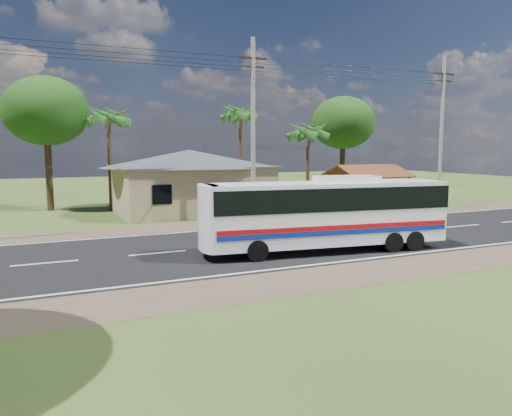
{
  "coord_description": "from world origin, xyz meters",
  "views": [
    {
      "loc": [
        -9.49,
        -21.03,
        4.58
      ],
      "look_at": [
        0.66,
        1.0,
        1.62
      ],
      "focal_mm": 35.0,
      "sensor_mm": 36.0,
      "label": 1
    }
  ],
  "objects_px": {
    "waiting_shed": "(367,173)",
    "person": "(397,204)",
    "motorcycle": "(396,211)",
    "coach_bus": "(328,209)"
  },
  "relations": [
    {
      "from": "coach_bus",
      "to": "person",
      "type": "distance_m",
      "value": 11.99
    },
    {
      "from": "coach_bus",
      "to": "motorcycle",
      "type": "xyz_separation_m",
      "value": [
        10.06,
        7.39,
        -1.48
      ]
    },
    {
      "from": "coach_bus",
      "to": "person",
      "type": "height_order",
      "value": "coach_bus"
    },
    {
      "from": "coach_bus",
      "to": "person",
      "type": "bearing_deg",
      "value": 43.11
    },
    {
      "from": "waiting_shed",
      "to": "motorcycle",
      "type": "height_order",
      "value": "waiting_shed"
    },
    {
      "from": "person",
      "to": "motorcycle",
      "type": "bearing_deg",
      "value": -116.89
    },
    {
      "from": "coach_bus",
      "to": "waiting_shed",
      "type": "bearing_deg",
      "value": 54.3
    },
    {
      "from": "coach_bus",
      "to": "motorcycle",
      "type": "bearing_deg",
      "value": 43.95
    },
    {
      "from": "coach_bus",
      "to": "motorcycle",
      "type": "height_order",
      "value": "coach_bus"
    },
    {
      "from": "waiting_shed",
      "to": "person",
      "type": "relative_size",
      "value": 2.8
    }
  ]
}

